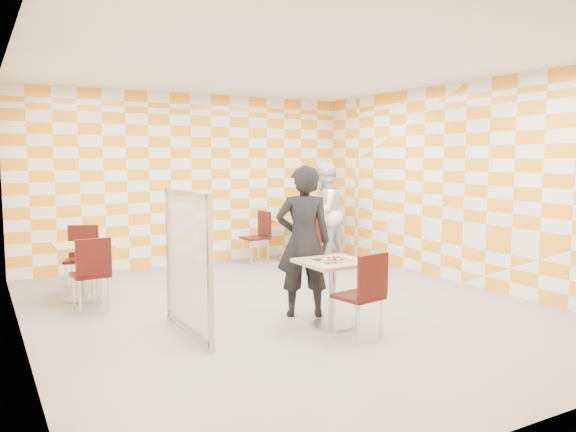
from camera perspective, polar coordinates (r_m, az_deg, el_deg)
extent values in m
plane|color=#969691|center=(7.12, 0.09, -9.43)|extent=(7.00, 7.00, 0.00)
plane|color=white|center=(6.96, 0.09, 15.14)|extent=(7.00, 7.00, 0.00)
plane|color=white|center=(10.07, -9.77, 3.66)|extent=(6.00, 0.00, 6.00)
plane|color=white|center=(6.00, -25.71, 1.63)|extent=(0.00, 7.00, 7.00)
plane|color=white|center=(8.75, 17.48, 3.13)|extent=(0.00, 7.00, 7.00)
cube|color=tan|center=(6.29, 4.57, -4.70)|extent=(0.70, 0.70, 0.04)
cylinder|color=#A5A5AA|center=(6.36, 4.54, -7.89)|extent=(0.08, 0.08, 0.70)
cylinder|color=#A5A5AA|center=(6.46, 4.51, -10.95)|extent=(0.50, 0.50, 0.03)
cube|color=tan|center=(10.34, 0.27, -0.47)|extent=(0.70, 0.70, 0.04)
cylinder|color=#A5A5AA|center=(10.38, 0.27, -2.45)|extent=(0.08, 0.08, 0.70)
cylinder|color=#A5A5AA|center=(10.44, 0.27, -4.37)|extent=(0.50, 0.50, 0.03)
cube|color=tan|center=(7.91, -20.14, -2.84)|extent=(0.70, 0.70, 0.04)
cylinder|color=#A5A5AA|center=(7.97, -20.05, -5.40)|extent=(0.08, 0.08, 0.70)
cylinder|color=#A5A5AA|center=(8.05, -19.95, -7.88)|extent=(0.50, 0.50, 0.03)
cube|color=#390E0B|center=(5.94, 7.14, -8.12)|extent=(0.49, 0.49, 0.04)
cube|color=#390E0B|center=(5.75, 8.62, -6.06)|extent=(0.42, 0.11, 0.45)
cylinder|color=silver|center=(6.24, 7.06, -9.68)|extent=(0.03, 0.03, 0.43)
cylinder|color=silver|center=(6.00, 4.78, -10.28)|extent=(0.03, 0.03, 0.43)
cylinder|color=silver|center=(6.02, 9.44, -10.30)|extent=(0.03, 0.03, 0.43)
cylinder|color=silver|center=(5.77, 7.17, -10.97)|extent=(0.03, 0.03, 0.43)
cube|color=#390E0B|center=(9.72, 1.80, -2.56)|extent=(0.45, 0.45, 0.04)
cube|color=#390E0B|center=(9.51, 2.36, -1.23)|extent=(0.42, 0.07, 0.45)
cylinder|color=silver|center=(9.98, 2.22, -3.70)|extent=(0.03, 0.03, 0.43)
cylinder|color=silver|center=(9.83, 0.46, -3.84)|extent=(0.03, 0.03, 0.43)
cylinder|color=silver|center=(9.68, 3.16, -4.00)|extent=(0.03, 0.03, 0.43)
cylinder|color=silver|center=(9.53, 1.36, -4.16)|extent=(0.03, 0.03, 0.43)
cube|color=#390E0B|center=(10.11, -3.38, -2.23)|extent=(0.45, 0.45, 0.04)
cube|color=#390E0B|center=(10.17, -2.41, -0.75)|extent=(0.07, 0.42, 0.45)
cylinder|color=silver|center=(10.21, -4.67, -3.49)|extent=(0.03, 0.03, 0.43)
cylinder|color=silver|center=(9.91, -3.74, -3.77)|extent=(0.03, 0.03, 0.43)
cylinder|color=silver|center=(10.37, -3.02, -3.33)|extent=(0.03, 0.03, 0.43)
cylinder|color=silver|center=(10.08, -2.05, -3.60)|extent=(0.03, 0.03, 0.43)
cube|color=#390E0B|center=(7.38, -19.45, -5.65)|extent=(0.45, 0.45, 0.04)
cube|color=#390E0B|center=(7.14, -19.14, -3.97)|extent=(0.42, 0.07, 0.45)
cylinder|color=silver|center=(7.63, -18.45, -7.04)|extent=(0.03, 0.03, 0.43)
cylinder|color=silver|center=(7.55, -20.96, -7.26)|extent=(0.03, 0.03, 0.43)
cylinder|color=silver|center=(7.31, -17.76, -7.59)|extent=(0.03, 0.03, 0.43)
cylinder|color=silver|center=(7.23, -20.39, -7.82)|extent=(0.03, 0.03, 0.43)
cube|color=#390E0B|center=(8.44, -20.27, -4.24)|extent=(0.54, 0.54, 0.04)
cube|color=#390E0B|center=(8.59, -20.06, -2.36)|extent=(0.41, 0.19, 0.45)
cylinder|color=silver|center=(8.36, -21.59, -6.03)|extent=(0.03, 0.03, 0.43)
cylinder|color=silver|center=(8.29, -19.29, -6.04)|extent=(0.03, 0.03, 0.43)
cylinder|color=silver|center=(8.68, -21.09, -5.57)|extent=(0.03, 0.03, 0.43)
cylinder|color=silver|center=(8.61, -18.87, -5.58)|extent=(0.03, 0.03, 0.43)
cube|color=white|center=(6.06, -10.16, -4.51)|extent=(0.02, 1.30, 1.40)
cube|color=#B2B2B7|center=(5.97, -10.29, 2.30)|extent=(0.05, 1.30, 0.05)
cube|color=#B2B2B7|center=(6.23, -10.04, -11.03)|extent=(0.05, 1.30, 0.05)
cube|color=#B2B2B7|center=(5.46, -7.90, -5.62)|extent=(0.05, 0.05, 1.50)
cylinder|color=#B2B2B7|center=(5.67, -7.79, -13.32)|extent=(0.08, 0.08, 0.05)
cube|color=#B2B2B7|center=(6.67, -12.01, -3.58)|extent=(0.05, 0.05, 1.50)
cylinder|color=#B2B2B7|center=(6.84, -11.87, -10.00)|extent=(0.08, 0.08, 0.05)
imported|color=black|center=(6.65, 1.58, -2.60)|extent=(0.78, 0.67, 1.80)
imported|color=white|center=(10.23, 3.67, 0.39)|extent=(1.06, 0.96, 1.79)
cube|color=silver|center=(6.27, 4.67, -4.52)|extent=(0.38, 0.34, 0.01)
cone|color=tan|center=(6.26, 4.67, -4.42)|extent=(0.40, 0.40, 0.02)
cone|color=#F2D88C|center=(6.28, 4.57, -4.25)|extent=(0.33, 0.33, 0.01)
cylinder|color=maroon|center=(6.14, 4.73, -4.39)|extent=(0.04, 0.04, 0.01)
cylinder|color=maroon|center=(6.21, 5.52, -4.28)|extent=(0.04, 0.04, 0.01)
cylinder|color=maroon|center=(6.24, 4.78, -4.23)|extent=(0.04, 0.04, 0.01)
cylinder|color=maroon|center=(6.26, 4.14, -4.20)|extent=(0.04, 0.04, 0.01)
cylinder|color=maroon|center=(6.30, 5.07, -4.14)|extent=(0.04, 0.04, 0.01)
torus|color=black|center=(6.26, 5.21, -4.19)|extent=(0.03, 0.03, 0.01)
torus|color=black|center=(6.20, 4.83, -4.29)|extent=(0.03, 0.03, 0.01)
torus|color=black|center=(6.30, 4.62, -4.11)|extent=(0.03, 0.03, 0.01)
torus|color=black|center=(6.20, 4.24, -4.27)|extent=(0.03, 0.03, 0.01)
cylinder|color=white|center=(10.40, -0.85, 0.12)|extent=(0.06, 0.06, 0.16)
cylinder|color=red|center=(10.39, -0.85, 0.67)|extent=(0.04, 0.04, 0.04)
cylinder|color=black|center=(10.43, 0.92, 0.25)|extent=(0.07, 0.07, 0.20)
cylinder|color=red|center=(10.42, 0.92, 0.88)|extent=(0.03, 0.03, 0.03)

